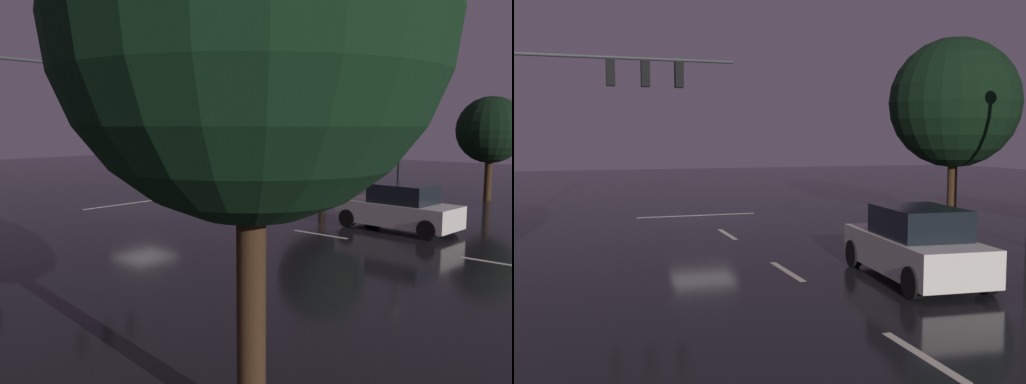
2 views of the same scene
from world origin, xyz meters
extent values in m
plane|color=black|center=(0.00, 0.00, 0.00)|extent=(80.00, 80.00, 0.00)
cylinder|color=#383A3D|center=(3.04, -0.01, 6.28)|extent=(8.64, 0.14, 0.14)
cube|color=black|center=(3.47, -0.01, 5.71)|extent=(0.32, 0.36, 1.00)
sphere|color=red|center=(3.47, -0.20, 6.03)|extent=(0.20, 0.20, 0.20)
sphere|color=black|center=(3.47, -0.20, 5.71)|extent=(0.20, 0.20, 0.20)
sphere|color=black|center=(3.47, -0.20, 5.39)|extent=(0.20, 0.20, 0.20)
cube|color=black|center=(2.18, -0.01, 5.71)|extent=(0.32, 0.36, 1.00)
sphere|color=red|center=(2.18, -0.20, 6.03)|extent=(0.20, 0.20, 0.20)
sphere|color=black|center=(2.18, -0.20, 5.71)|extent=(0.20, 0.20, 0.20)
sphere|color=black|center=(2.18, -0.20, 5.39)|extent=(0.20, 0.20, 0.20)
cube|color=black|center=(0.88, -0.01, 5.71)|extent=(0.32, 0.36, 1.00)
sphere|color=red|center=(0.88, -0.20, 6.03)|extent=(0.20, 0.20, 0.20)
sphere|color=black|center=(0.88, -0.20, 5.71)|extent=(0.20, 0.20, 0.20)
sphere|color=black|center=(0.88, -0.20, 5.39)|extent=(0.20, 0.20, 0.20)
cube|color=beige|center=(0.00, 4.00, 0.00)|extent=(0.16, 2.20, 0.01)
cube|color=beige|center=(0.00, 10.00, 0.00)|extent=(0.16, 2.20, 0.01)
cube|color=beige|center=(0.00, 16.00, 0.00)|extent=(0.16, 2.20, 0.01)
cube|color=beige|center=(0.00, -1.21, 0.00)|extent=(5.00, 0.16, 0.01)
cube|color=silver|center=(-2.51, 11.69, 0.62)|extent=(2.14, 4.43, 0.80)
cube|color=black|center=(-2.49, 11.89, 1.36)|extent=(1.77, 2.22, 0.68)
cylinder|color=black|center=(-1.80, 10.03, 0.34)|extent=(0.27, 0.70, 0.68)
cylinder|color=black|center=(-3.48, 10.16, 0.34)|extent=(0.27, 0.70, 0.68)
cylinder|color=black|center=(-1.54, 13.22, 0.34)|extent=(0.27, 0.70, 0.68)
cylinder|color=black|center=(-3.22, 13.35, 0.34)|extent=(0.27, 0.70, 0.68)
sphere|color=#F9EFC6|center=(-2.03, 9.52, 0.67)|extent=(0.20, 0.20, 0.20)
sphere|color=#F9EFC6|center=(-3.33, 9.63, 0.67)|extent=(0.20, 0.20, 0.20)
cylinder|color=black|center=(-8.15, 8.96, 2.57)|extent=(0.14, 0.14, 5.14)
sphere|color=#F9D88C|center=(-8.15, 8.96, 5.32)|extent=(0.44, 0.44, 0.44)
cylinder|color=#382314|center=(-12.58, 11.70, 1.16)|extent=(0.36, 0.36, 2.32)
sphere|color=black|center=(-12.58, 11.70, 3.58)|extent=(3.35, 3.35, 3.35)
cylinder|color=#382314|center=(-8.71, 4.26, 1.38)|extent=(0.36, 0.36, 2.75)
sphere|color=black|center=(-8.71, 4.26, 4.57)|extent=(4.83, 4.83, 4.83)
cylinder|color=#382314|center=(10.52, 16.06, 1.60)|extent=(0.36, 0.36, 3.21)
sphere|color=black|center=(10.52, 16.06, 4.92)|extent=(4.58, 4.58, 4.58)
camera|label=1|loc=(15.13, 20.14, 3.79)|focal=36.89mm
camera|label=2|loc=(4.89, 23.56, 3.25)|focal=42.02mm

